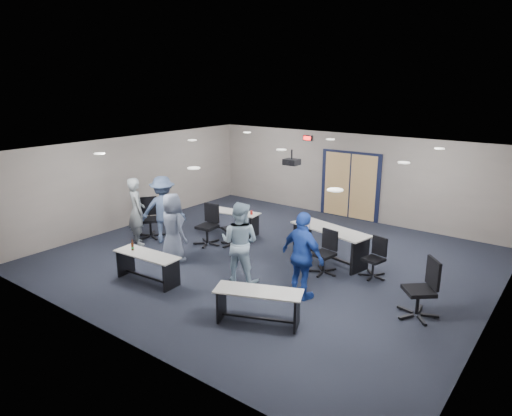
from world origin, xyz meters
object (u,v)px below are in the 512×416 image
Objects in this scene: chair_back_a at (207,225)px; person_lightblue at (240,242)px; person_gray at (137,211)px; chair_loose_left at (150,218)px; table_front_right at (258,301)px; person_navy at (303,256)px; table_back_right at (330,239)px; chair_back_c at (324,253)px; table_front_left at (147,262)px; chair_back_b at (233,227)px; table_back_left at (233,218)px; person_plaid at (173,228)px; chair_back_d at (374,258)px; chair_loose_right at (419,288)px; person_back at (163,209)px.

person_lightblue is (2.16, -1.28, 0.36)m from chair_back_a.
person_gray is (-1.54, -1.07, 0.37)m from chair_back_a.
chair_loose_left is 0.61× the size of person_gray.
person_navy is at bearing 62.46° from table_front_right.
person_navy is (0.11, 1.33, 0.47)m from table_front_right.
table_back_right is 0.79m from chair_back_c.
person_gray reaches higher than chair_back_c.
table_front_left is at bearing 169.88° from person_gray.
person_lightblue is at bearing 16.95° from person_navy.
person_lightblue reaches higher than chair_back_b.
table_front_left is at bearing -96.31° from chair_loose_left.
chair_back_c is 0.55× the size of person_navy.
table_back_right is at bearing -37.88° from chair_loose_left.
person_navy is at bearing -69.94° from chair_back_c.
person_navy reaches higher than table_back_left.
person_plaid reaches higher than chair_back_c.
chair_back_a is at bearing -5.09° from person_navy.
person_plaid is at bearing -141.26° from chair_back_d.
table_front_right is at bearing -53.29° from table_back_left.
table_front_left is 0.89× the size of person_lightblue.
person_plaid reaches higher than table_front_left.
chair_back_a is at bearing -157.72° from chair_back_d.
chair_loose_right reaches higher than chair_back_c.
chair_back_a is 1.77m from chair_loose_left.
person_back is at bearing -129.44° from chair_back_b.
person_back is at bearing 125.96° from table_front_left.
chair_back_a is at bearing -136.77° from chair_loose_right.
chair_loose_right is at bearing -27.34° from chair_back_d.
table_back_right is at bearing 117.81° from chair_back_c.
person_back is at bearing -27.49° from person_lightblue.
chair_back_d is 6.24m from person_gray.
chair_back_d is at bearing -14.35° from table_back_left.
person_plaid is at bearing -130.55° from table_back_right.
chair_loose_right is (5.88, -1.70, 0.13)m from table_back_left.
chair_loose_left is (-1.62, -1.68, 0.11)m from table_back_left.
chair_back_b is 2.60m from person_gray.
person_navy is at bearing -39.95° from table_back_left.
chair_back_b is 2.30m from person_lightblue.
table_front_left is at bearing -88.64° from table_back_left.
person_navy reaches higher than chair_back_b.
table_back_left is 0.91× the size of person_navy.
chair_back_d is at bearing -153.60° from person_lightblue.
table_back_right is 1.19× the size of person_lightblue.
table_back_left is at bearing -74.29° from person_plaid.
person_back is (-4.54, -0.72, 0.41)m from chair_back_c.
person_plaid reaches higher than chair_back_b.
table_back_left is 2.34m from chair_loose_left.
chair_back_d is at bearing -172.55° from chair_loose_right.
chair_loose_left is 5.42m from person_navy.
chair_back_c is 1.11m from chair_back_d.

